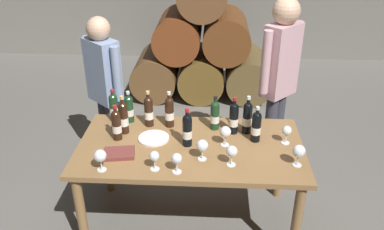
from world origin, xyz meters
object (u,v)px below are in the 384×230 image
object	(u,v)px
wine_bottle_2	(129,108)
wine_bottle_7	(215,115)
wine_bottle_8	(169,112)
wine_bottle_9	(187,129)
wine_bottle_3	(149,111)
wine_bottle_6	(123,117)
wine_glass_6	(287,131)
serving_plate	(154,138)
wine_glass_2	(154,157)
wine_bottle_1	(234,118)
wine_bottle_4	(117,125)
sommelier_presenting	(279,75)
dining_table	(191,155)
wine_glass_7	(177,159)
wine_glass_1	(202,146)
tasting_notebook	(119,153)
wine_glass_4	(225,132)
wine_glass_0	(100,156)
wine_bottle_10	(247,117)
wine_glass_5	(299,151)
taster_seated_left	(105,85)
wine_bottle_5	(256,126)
wine_bottle_0	(114,107)

from	to	relation	value
wine_bottle_2	wine_bottle_7	world-z (taller)	wine_bottle_7
wine_bottle_8	wine_bottle_9	bearing A→B (deg)	-59.70
wine_bottle_3	wine_bottle_6	bearing A→B (deg)	-145.07
wine_glass_6	serving_plate	world-z (taller)	wine_glass_6
wine_glass_2	wine_bottle_1	bearing A→B (deg)	43.91
wine_bottle_3	wine_bottle_7	xyz separation A→B (m)	(0.53, -0.02, -0.01)
wine_bottle_4	sommelier_presenting	world-z (taller)	sommelier_presenting
wine_bottle_7	serving_plate	size ratio (longest dim) A/B	1.18
wine_bottle_8	wine_bottle_9	world-z (taller)	wine_bottle_8
dining_table	wine_glass_7	xyz separation A→B (m)	(-0.07, -0.35, 0.20)
wine_bottle_3	wine_bottle_6	distance (m)	0.22
wine_glass_1	wine_bottle_1	bearing A→B (deg)	59.20
serving_plate	tasting_notebook	bearing A→B (deg)	-132.58
wine_glass_4	wine_bottle_6	bearing A→B (deg)	169.62
wine_bottle_6	wine_bottle_9	xyz separation A→B (m)	(0.51, -0.15, -0.00)
wine_bottle_1	wine_bottle_3	distance (m)	0.69
wine_glass_0	wine_bottle_10	bearing A→B (deg)	29.28
wine_bottle_6	wine_bottle_9	world-z (taller)	wine_bottle_6
wine_bottle_4	wine_glass_6	bearing A→B (deg)	0.33
wine_glass_5	wine_bottle_9	bearing A→B (deg)	163.77
wine_bottle_1	wine_bottle_2	distance (m)	0.87
wine_bottle_7	serving_plate	distance (m)	0.52
dining_table	wine_bottle_1	distance (m)	0.45
wine_bottle_6	wine_glass_7	world-z (taller)	wine_bottle_6
wine_glass_2	taster_seated_left	world-z (taller)	taster_seated_left
wine_bottle_1	wine_bottle_5	world-z (taller)	wine_bottle_1
wine_bottle_8	sommelier_presenting	size ratio (longest dim) A/B	0.18
wine_glass_4	taster_seated_left	size ratio (longest dim) A/B	0.10
wine_bottle_2	wine_bottle_9	size ratio (longest dim) A/B	0.90
wine_bottle_3	wine_glass_4	size ratio (longest dim) A/B	1.94
wine_glass_0	tasting_notebook	distance (m)	0.23
wine_bottle_1	tasting_notebook	bearing A→B (deg)	-156.05
wine_bottle_0	wine_bottle_8	xyz separation A→B (m)	(0.47, -0.07, 0.01)
wine_bottle_2	wine_bottle_10	size ratio (longest dim) A/B	0.87
serving_plate	wine_glass_6	bearing A→B (deg)	-0.25
wine_bottle_4	wine_glass_7	size ratio (longest dim) A/B	1.95
wine_bottle_8	wine_glass_0	world-z (taller)	wine_bottle_8
wine_bottle_7	wine_bottle_8	world-z (taller)	wine_bottle_8
wine_bottle_1	wine_bottle_9	xyz separation A→B (m)	(-0.35, -0.20, -0.00)
wine_glass_2	wine_bottle_9	bearing A→B (deg)	58.71
wine_bottle_1	wine_bottle_9	bearing A→B (deg)	-150.25
wine_bottle_7	wine_bottle_10	size ratio (longest dim) A/B	0.90
wine_glass_7	sommelier_presenting	bearing A→B (deg)	53.62
taster_seated_left	wine_glass_1	bearing A→B (deg)	-44.64
wine_bottle_4	wine_glass_1	bearing A→B (deg)	-20.37
wine_glass_1	wine_glass_5	world-z (taller)	wine_glass_5
dining_table	wine_glass_7	bearing A→B (deg)	-101.51
wine_bottle_5	wine_bottle_7	bearing A→B (deg)	151.71
wine_glass_4	wine_bottle_9	bearing A→B (deg)	-178.11
serving_plate	wine_glass_5	bearing A→B (deg)	-15.71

